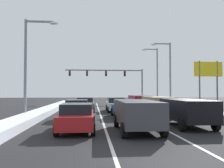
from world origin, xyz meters
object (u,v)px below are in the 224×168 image
object	(u,v)px
sedan_white_center_lane_third	(116,104)
roadside_sign_right	(208,74)
sedan_red_left_lane_nearest	(77,117)
street_lamp_left_mid	(30,59)
traffic_light_gantry	(113,76)
suv_tan_right_lane_second	(158,104)
sedan_navy_center_lane_second	(124,108)
suv_maroon_right_lane_third	(139,101)
sedan_green_left_lane_second	(77,109)
street_lamp_right_mid	(168,69)
suv_black_right_lane_nearest	(186,110)
sedan_gray_left_lane_third	(85,104)
street_lamp_right_far	(155,71)
suv_charcoal_center_lane_nearest	(137,113)

from	to	relation	value
sedan_white_center_lane_third	roadside_sign_right	xyz separation A→B (m)	(10.08, -0.66, 3.25)
sedan_red_left_lane_nearest	street_lamp_left_mid	xyz separation A→B (m)	(-4.14, 6.07, 4.03)
sedan_white_center_lane_third	sedan_red_left_lane_nearest	size ratio (longest dim) A/B	1.00
sedan_white_center_lane_third	traffic_light_gantry	bearing A→B (deg)	85.79
suv_tan_right_lane_second	sedan_navy_center_lane_second	world-z (taller)	suv_tan_right_lane_second
suv_maroon_right_lane_third	sedan_red_left_lane_nearest	world-z (taller)	suv_maroon_right_lane_third
sedan_navy_center_lane_second	sedan_red_left_lane_nearest	distance (m)	7.32
suv_tan_right_lane_second	suv_maroon_right_lane_third	world-z (taller)	same
sedan_white_center_lane_third	sedan_red_left_lane_nearest	xyz separation A→B (m)	(-3.38, -11.95, 0.00)
suv_maroon_right_lane_third	sedan_green_left_lane_second	distance (m)	11.04
sedan_red_left_lane_nearest	street_lamp_right_mid	size ratio (longest dim) A/B	0.53
suv_black_right_lane_nearest	sedan_navy_center_lane_second	distance (m)	6.26
sedan_green_left_lane_second	street_lamp_right_mid	xyz separation A→B (m)	(10.92, 10.58, 4.30)
sedan_green_left_lane_second	sedan_white_center_lane_third	bearing A→B (deg)	59.19
suv_tan_right_lane_second	street_lamp_right_mid	world-z (taller)	street_lamp_right_mid
suv_tan_right_lane_second	sedan_white_center_lane_third	size ratio (longest dim) A/B	1.09
suv_tan_right_lane_second	sedan_green_left_lane_second	xyz separation A→B (m)	(-7.23, -2.33, -0.25)
suv_tan_right_lane_second	traffic_light_gantry	world-z (taller)	traffic_light_gantry
suv_maroon_right_lane_third	sedan_green_left_lane_second	size ratio (longest dim) A/B	1.09
suv_tan_right_lane_second	roadside_sign_right	world-z (taller)	roadside_sign_right
sedan_navy_center_lane_second	suv_tan_right_lane_second	bearing A→B (deg)	25.76
traffic_light_gantry	sedan_white_center_lane_third	bearing A→B (deg)	-94.21
suv_tan_right_lane_second	sedan_green_left_lane_second	distance (m)	7.60
sedan_white_center_lane_third	sedan_gray_left_lane_third	distance (m)	3.30
street_lamp_left_mid	street_lamp_right_mid	bearing A→B (deg)	34.75
sedan_gray_left_lane_third	sedan_navy_center_lane_second	bearing A→B (deg)	-58.61
sedan_gray_left_lane_third	roadside_sign_right	distance (m)	13.80
sedan_red_left_lane_nearest	suv_maroon_right_lane_third	bearing A→B (deg)	65.82
suv_black_right_lane_nearest	sedan_green_left_lane_second	distance (m)	8.46
suv_maroon_right_lane_third	roadside_sign_right	size ratio (longest dim) A/B	0.89
street_lamp_right_mid	suv_maroon_right_lane_third	bearing A→B (deg)	-155.23
suv_black_right_lane_nearest	sedan_red_left_lane_nearest	bearing A→B (deg)	-171.40
suv_black_right_lane_nearest	sedan_green_left_lane_second	xyz separation A→B (m)	(-7.04, 4.68, -0.25)
suv_tan_right_lane_second	street_lamp_right_mid	size ratio (longest dim) A/B	0.58
sedan_green_left_lane_second	street_lamp_right_mid	size ratio (longest dim) A/B	0.53
sedan_red_left_lane_nearest	traffic_light_gantry	xyz separation A→B (m)	(4.61, 28.61, 4.12)
suv_maroon_right_lane_third	street_lamp_left_mid	bearing A→B (deg)	-141.91
traffic_light_gantry	street_lamp_right_far	distance (m)	8.21
suv_tan_right_lane_second	street_lamp_right_far	xyz separation A→B (m)	(4.00, 15.31, 4.33)
suv_tan_right_lane_second	sedan_navy_center_lane_second	size ratio (longest dim) A/B	1.09
suv_maroon_right_lane_third	street_lamp_right_mid	world-z (taller)	street_lamp_right_mid
street_lamp_right_far	sedan_green_left_lane_second	bearing A→B (deg)	-122.48
suv_black_right_lane_nearest	sedan_white_center_lane_third	xyz separation A→B (m)	(-3.30, 10.94, -0.25)
suv_maroon_right_lane_third	street_lamp_right_mid	xyz separation A→B (m)	(4.11, 1.90, 4.04)
suv_maroon_right_lane_third	sedan_white_center_lane_third	world-z (taller)	suv_maroon_right_lane_third
suv_black_right_lane_nearest	sedan_gray_left_lane_third	world-z (taller)	suv_black_right_lane_nearest
sedan_navy_center_lane_second	street_lamp_right_mid	distance (m)	12.85
sedan_gray_left_lane_third	street_lamp_right_far	distance (m)	16.25
street_lamp_right_mid	street_lamp_right_far	world-z (taller)	street_lamp_right_far
suv_tan_right_lane_second	suv_charcoal_center_lane_nearest	size ratio (longest dim) A/B	1.00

